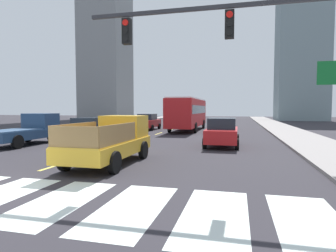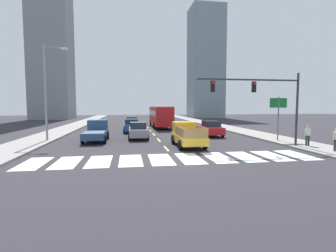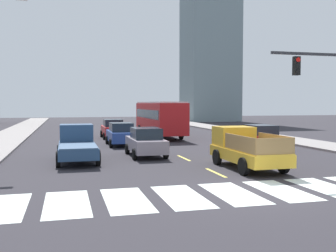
# 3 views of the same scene
# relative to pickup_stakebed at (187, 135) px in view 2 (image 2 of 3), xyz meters

# --- Properties ---
(ground_plane) EXTENTS (160.00, 160.00, 0.00)m
(ground_plane) POSITION_rel_pickup_stakebed_xyz_m (-1.91, -5.05, -0.94)
(ground_plane) COLOR #2C292F
(sidewalk_right) EXTENTS (3.60, 110.00, 0.15)m
(sidewalk_right) POSITION_rel_pickup_stakebed_xyz_m (9.84, 12.95, -0.86)
(sidewalk_right) COLOR gray
(sidewalk_right) RESTS_ON ground
(sidewalk_left) EXTENTS (3.60, 110.00, 0.15)m
(sidewalk_left) POSITION_rel_pickup_stakebed_xyz_m (-13.66, 12.95, -0.86)
(sidewalk_left) COLOR gray
(sidewalk_left) RESTS_ON ground
(crosswalk_stripe_0) EXTENTS (1.41, 3.53, 0.01)m
(crosswalk_stripe_0) POSITION_rel_pickup_stakebed_xyz_m (-10.41, -5.05, -0.93)
(crosswalk_stripe_0) COLOR silver
(crosswalk_stripe_0) RESTS_ON ground
(crosswalk_stripe_1) EXTENTS (1.41, 3.53, 0.01)m
(crosswalk_stripe_1) POSITION_rel_pickup_stakebed_xyz_m (-8.52, -5.05, -0.93)
(crosswalk_stripe_1) COLOR silver
(crosswalk_stripe_1) RESTS_ON ground
(crosswalk_stripe_2) EXTENTS (1.41, 3.53, 0.01)m
(crosswalk_stripe_2) POSITION_rel_pickup_stakebed_xyz_m (-6.64, -5.05, -0.93)
(crosswalk_stripe_2) COLOR silver
(crosswalk_stripe_2) RESTS_ON ground
(crosswalk_stripe_3) EXTENTS (1.41, 3.53, 0.01)m
(crosswalk_stripe_3) POSITION_rel_pickup_stakebed_xyz_m (-4.75, -5.05, -0.93)
(crosswalk_stripe_3) COLOR silver
(crosswalk_stripe_3) RESTS_ON ground
(crosswalk_stripe_4) EXTENTS (1.41, 3.53, 0.01)m
(crosswalk_stripe_4) POSITION_rel_pickup_stakebed_xyz_m (-2.86, -5.05, -0.93)
(crosswalk_stripe_4) COLOR silver
(crosswalk_stripe_4) RESTS_ON ground
(crosswalk_stripe_5) EXTENTS (1.41, 3.53, 0.01)m
(crosswalk_stripe_5) POSITION_rel_pickup_stakebed_xyz_m (-0.97, -5.05, -0.93)
(crosswalk_stripe_5) COLOR silver
(crosswalk_stripe_5) RESTS_ON ground
(crosswalk_stripe_6) EXTENTS (1.41, 3.53, 0.01)m
(crosswalk_stripe_6) POSITION_rel_pickup_stakebed_xyz_m (0.92, -5.05, -0.93)
(crosswalk_stripe_6) COLOR silver
(crosswalk_stripe_6) RESTS_ON ground
(crosswalk_stripe_7) EXTENTS (1.41, 3.53, 0.01)m
(crosswalk_stripe_7) POSITION_rel_pickup_stakebed_xyz_m (2.81, -5.05, -0.93)
(crosswalk_stripe_7) COLOR silver
(crosswalk_stripe_7) RESTS_ON ground
(crosswalk_stripe_8) EXTENTS (1.41, 3.53, 0.01)m
(crosswalk_stripe_8) POSITION_rel_pickup_stakebed_xyz_m (4.70, -5.05, -0.93)
(crosswalk_stripe_8) COLOR silver
(crosswalk_stripe_8) RESTS_ON ground
(crosswalk_stripe_9) EXTENTS (1.41, 3.53, 0.01)m
(crosswalk_stripe_9) POSITION_rel_pickup_stakebed_xyz_m (6.59, -5.05, -0.93)
(crosswalk_stripe_9) COLOR silver
(crosswalk_stripe_9) RESTS_ON ground
(lane_dash_0) EXTENTS (0.16, 2.40, 0.01)m
(lane_dash_0) POSITION_rel_pickup_stakebed_xyz_m (-1.91, -1.05, -0.93)
(lane_dash_0) COLOR #E5D04F
(lane_dash_0) RESTS_ON ground
(lane_dash_1) EXTENTS (0.16, 2.40, 0.01)m
(lane_dash_1) POSITION_rel_pickup_stakebed_xyz_m (-1.91, 3.95, -0.93)
(lane_dash_1) COLOR #E5D04F
(lane_dash_1) RESTS_ON ground
(lane_dash_2) EXTENTS (0.16, 2.40, 0.01)m
(lane_dash_2) POSITION_rel_pickup_stakebed_xyz_m (-1.91, 8.95, -0.93)
(lane_dash_2) COLOR #E5D04F
(lane_dash_2) RESTS_ON ground
(lane_dash_3) EXTENTS (0.16, 2.40, 0.01)m
(lane_dash_3) POSITION_rel_pickup_stakebed_xyz_m (-1.91, 13.95, -0.93)
(lane_dash_3) COLOR #E5D04F
(lane_dash_3) RESTS_ON ground
(lane_dash_4) EXTENTS (0.16, 2.40, 0.01)m
(lane_dash_4) POSITION_rel_pickup_stakebed_xyz_m (-1.91, 18.95, -0.93)
(lane_dash_4) COLOR #E5D04F
(lane_dash_4) RESTS_ON ground
(lane_dash_5) EXTENTS (0.16, 2.40, 0.01)m
(lane_dash_5) POSITION_rel_pickup_stakebed_xyz_m (-1.91, 23.95, -0.93)
(lane_dash_5) COLOR #E5D04F
(lane_dash_5) RESTS_ON ground
(lane_dash_6) EXTENTS (0.16, 2.40, 0.01)m
(lane_dash_6) POSITION_rel_pickup_stakebed_xyz_m (-1.91, 28.95, -0.93)
(lane_dash_6) COLOR #E5D04F
(lane_dash_6) RESTS_ON ground
(lane_dash_7) EXTENTS (0.16, 2.40, 0.01)m
(lane_dash_7) POSITION_rel_pickup_stakebed_xyz_m (-1.91, 33.95, -0.93)
(lane_dash_7) COLOR #E5D04F
(lane_dash_7) RESTS_ON ground
(pickup_stakebed) EXTENTS (2.18, 5.20, 1.96)m
(pickup_stakebed) POSITION_rel_pickup_stakebed_xyz_m (0.00, 0.00, 0.00)
(pickup_stakebed) COLOR gold
(pickup_stakebed) RESTS_ON ground
(pickup_dark) EXTENTS (2.18, 5.20, 1.96)m
(pickup_dark) POSITION_rel_pickup_stakebed_xyz_m (-7.93, 4.44, -0.02)
(pickup_dark) COLOR navy
(pickup_dark) RESTS_ON ground
(city_bus) EXTENTS (2.72, 10.80, 3.32)m
(city_bus) POSITION_rel_pickup_stakebed_xyz_m (0.04, 18.24, 1.02)
(city_bus) COLOR red
(city_bus) RESTS_ON ground
(sedan_near_left) EXTENTS (2.02, 4.40, 1.72)m
(sedan_near_left) POSITION_rel_pickup_stakebed_xyz_m (-3.90, 5.28, -0.08)
(sedan_near_left) COLOR gray
(sedan_near_left) RESTS_ON ground
(sedan_mid) EXTENTS (2.02, 4.40, 1.72)m
(sedan_mid) POSITION_rel_pickup_stakebed_xyz_m (-4.50, 11.75, -0.08)
(sedan_mid) COLOR navy
(sedan_mid) RESTS_ON ground
(sedan_far) EXTENTS (2.02, 4.40, 1.72)m
(sedan_far) POSITION_rel_pickup_stakebed_xyz_m (4.22, 6.40, -0.08)
(sedan_far) COLOR red
(sedan_far) RESTS_ON ground
(sedan_near_right) EXTENTS (2.02, 4.40, 1.72)m
(sedan_near_right) POSITION_rel_pickup_stakebed_xyz_m (-4.36, 18.20, -0.08)
(sedan_near_right) COLOR red
(sedan_near_right) RESTS_ON ground
(traffic_signal_gantry) EXTENTS (8.47, 0.27, 6.00)m
(traffic_signal_gantry) POSITION_rel_pickup_stakebed_xyz_m (5.96, -2.07, 3.24)
(traffic_signal_gantry) COLOR #2D2D33
(traffic_signal_gantry) RESTS_ON ground
(direction_sign_green) EXTENTS (1.70, 0.12, 4.20)m
(direction_sign_green) POSITION_rel_pickup_stakebed_xyz_m (8.96, 1.03, 2.10)
(direction_sign_green) COLOR slate
(direction_sign_green) RESTS_ON ground
(streetlight_left) EXTENTS (2.20, 0.28, 9.00)m
(streetlight_left) POSITION_rel_pickup_stakebed_xyz_m (-12.34, 4.58, 4.03)
(streetlight_left) COLOR gray
(streetlight_left) RESTS_ON ground
(pedestrian_waiting) EXTENTS (0.53, 0.34, 1.64)m
(pedestrian_waiting) POSITION_rel_pickup_stakebed_xyz_m (9.49, -2.34, 0.18)
(pedestrian_waiting) COLOR #1B2C2F
(pedestrian_waiting) RESTS_ON sidewalk_right
(pedestrian_walking) EXTENTS (0.53, 0.34, 1.64)m
(pedestrian_walking) POSITION_rel_pickup_stakebed_xyz_m (9.80, -4.87, 0.18)
(pedestrian_walking) COLOR #292D22
(pedestrian_walking) RESTS_ON sidewalk_right
(block_mid_left) EXTENTS (8.95, 8.57, 30.65)m
(block_mid_left) POSITION_rel_pickup_stakebed_xyz_m (16.89, 49.59, 14.39)
(block_mid_left) COLOR gray
(block_mid_left) RESTS_ON ground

